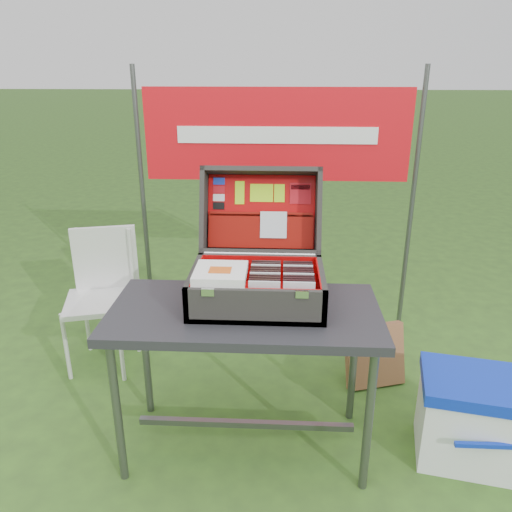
# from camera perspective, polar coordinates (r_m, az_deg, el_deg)

# --- Properties ---
(ground) EXTENTS (80.00, 80.00, 0.00)m
(ground) POSITION_cam_1_polar(r_m,az_deg,el_deg) (2.59, 1.60, -19.71)
(ground) COLOR #324E1F
(ground) RESTS_ON ground
(table) EXTENTS (1.15, 0.58, 0.72)m
(table) POSITION_cam_1_polar(r_m,az_deg,el_deg) (2.32, -1.23, -14.03)
(table) COLOR #28282D
(table) RESTS_ON ground
(table_top) EXTENTS (1.15, 0.58, 0.04)m
(table_top) POSITION_cam_1_polar(r_m,az_deg,el_deg) (2.14, -1.30, -6.53)
(table_top) COLOR #28282D
(table_top) RESTS_ON ground
(table_leg_fl) EXTENTS (0.04, 0.04, 0.68)m
(table_leg_fl) POSITION_cam_1_polar(r_m,az_deg,el_deg) (2.24, -15.57, -16.90)
(table_leg_fl) COLOR #59595B
(table_leg_fl) RESTS_ON ground
(table_leg_fr) EXTENTS (0.04, 0.04, 0.68)m
(table_leg_fr) POSITION_cam_1_polar(r_m,az_deg,el_deg) (2.17, 12.73, -17.98)
(table_leg_fr) COLOR #59595B
(table_leg_fr) RESTS_ON ground
(table_leg_bl) EXTENTS (0.04, 0.04, 0.68)m
(table_leg_bl) POSITION_cam_1_polar(r_m,az_deg,el_deg) (2.60, -12.49, -10.86)
(table_leg_bl) COLOR #59595B
(table_leg_bl) RESTS_ON ground
(table_leg_br) EXTENTS (0.04, 0.04, 0.68)m
(table_leg_br) POSITION_cam_1_polar(r_m,az_deg,el_deg) (2.54, 11.10, -11.56)
(table_leg_br) COLOR #59595B
(table_leg_br) RESTS_ON ground
(table_brace) EXTENTS (1.00, 0.03, 0.03)m
(table_brace) POSITION_cam_1_polar(r_m,az_deg,el_deg) (2.46, -1.18, -18.62)
(table_brace) COLOR #59595B
(table_brace) RESTS_ON ground
(suitcase) EXTENTS (0.57, 0.57, 0.51)m
(suitcase) POSITION_cam_1_polar(r_m,az_deg,el_deg) (2.13, 0.23, 1.47)
(suitcase) COLOR #3E3C39
(suitcase) RESTS_ON table
(suitcase_base_bottom) EXTENTS (0.57, 0.41, 0.02)m
(suitcase_base_bottom) POSITION_cam_1_polar(r_m,az_deg,el_deg) (2.17, 0.15, -5.15)
(suitcase_base_bottom) COLOR #3E3C39
(suitcase_base_bottom) RESTS_ON table_top
(suitcase_base_wall_front) EXTENTS (0.57, 0.02, 0.15)m
(suitcase_base_wall_front) POSITION_cam_1_polar(r_m,az_deg,el_deg) (1.97, -0.13, -5.88)
(suitcase_base_wall_front) COLOR #3E3C39
(suitcase_base_wall_front) RESTS_ON table_top
(suitcase_base_wall_back) EXTENTS (0.57, 0.02, 0.15)m
(suitcase_base_wall_back) POSITION_cam_1_polar(r_m,az_deg,el_deg) (2.32, 0.38, -1.63)
(suitcase_base_wall_back) COLOR #3E3C39
(suitcase_base_wall_back) RESTS_ON table_top
(suitcase_base_wall_left) EXTENTS (0.02, 0.41, 0.15)m
(suitcase_base_wall_left) POSITION_cam_1_polar(r_m,az_deg,el_deg) (2.18, -7.07, -3.40)
(suitcase_base_wall_left) COLOR #3E3C39
(suitcase_base_wall_left) RESTS_ON table_top
(suitcase_base_wall_right) EXTENTS (0.02, 0.41, 0.15)m
(suitcase_base_wall_right) POSITION_cam_1_polar(r_m,az_deg,el_deg) (2.15, 7.45, -3.71)
(suitcase_base_wall_right) COLOR #3E3C39
(suitcase_base_wall_right) RESTS_ON table_top
(suitcase_liner_floor) EXTENTS (0.52, 0.36, 0.01)m
(suitcase_liner_floor) POSITION_cam_1_polar(r_m,az_deg,el_deg) (2.17, 0.15, -4.81)
(suitcase_liner_floor) COLOR red
(suitcase_liner_floor) RESTS_ON suitcase_base_bottom
(suitcase_latch_left) EXTENTS (0.05, 0.01, 0.03)m
(suitcase_latch_left) POSITION_cam_1_polar(r_m,az_deg,el_deg) (1.95, -5.53, -4.14)
(suitcase_latch_left) COLOR silver
(suitcase_latch_left) RESTS_ON suitcase_base_wall_front
(suitcase_latch_right) EXTENTS (0.05, 0.01, 0.03)m
(suitcase_latch_right) POSITION_cam_1_polar(r_m,az_deg,el_deg) (1.93, 5.28, -4.38)
(suitcase_latch_right) COLOR silver
(suitcase_latch_right) RESTS_ON suitcase_base_wall_front
(suitcase_hinge) EXTENTS (0.51, 0.02, 0.02)m
(suitcase_hinge) POSITION_cam_1_polar(r_m,az_deg,el_deg) (2.30, 0.40, 0.23)
(suitcase_hinge) COLOR silver
(suitcase_hinge) RESTS_ON suitcase_base_wall_back
(suitcase_lid_back) EXTENTS (0.57, 0.16, 0.39)m
(suitcase_lid_back) POSITION_cam_1_polar(r_m,az_deg,el_deg) (2.45, 0.62, 5.06)
(suitcase_lid_back) COLOR #3E3C39
(suitcase_lid_back) RESTS_ON suitcase_base_wall_back
(suitcase_lid_rim_far) EXTENTS (0.57, 0.15, 0.07)m
(suitcase_lid_rim_far) POSITION_cam_1_polar(r_m,az_deg,el_deg) (2.40, 0.64, 9.72)
(suitcase_lid_rim_far) COLOR #3E3C39
(suitcase_lid_rim_far) RESTS_ON suitcase_lid_back
(suitcase_lid_rim_near) EXTENTS (0.57, 0.15, 0.07)m
(suitcase_lid_rim_near) POSITION_cam_1_polar(r_m,az_deg,el_deg) (2.38, 0.48, 0.54)
(suitcase_lid_rim_near) COLOR #3E3C39
(suitcase_lid_rim_near) RESTS_ON suitcase_lid_back
(suitcase_lid_rim_left) EXTENTS (0.02, 0.28, 0.43)m
(suitcase_lid_rim_left) POSITION_cam_1_polar(r_m,az_deg,el_deg) (2.41, -5.96, 5.22)
(suitcase_lid_rim_left) COLOR #3E3C39
(suitcase_lid_rim_left) RESTS_ON suitcase_lid_back
(suitcase_lid_rim_right) EXTENTS (0.02, 0.28, 0.43)m
(suitcase_lid_rim_right) POSITION_cam_1_polar(r_m,az_deg,el_deg) (2.39, 7.15, 5.02)
(suitcase_lid_rim_right) COLOR #3E3C39
(suitcase_lid_rim_right) RESTS_ON suitcase_lid_back
(suitcase_lid_liner) EXTENTS (0.52, 0.12, 0.34)m
(suitcase_lid_liner) POSITION_cam_1_polar(r_m,az_deg,el_deg) (2.44, 0.61, 5.08)
(suitcase_lid_liner) COLOR red
(suitcase_lid_liner) RESTS_ON suitcase_lid_back
(suitcase_liner_wall_front) EXTENTS (0.52, 0.01, 0.13)m
(suitcase_liner_wall_front) POSITION_cam_1_polar(r_m,az_deg,el_deg) (1.98, -0.11, -5.41)
(suitcase_liner_wall_front) COLOR red
(suitcase_liner_wall_front) RESTS_ON suitcase_base_bottom
(suitcase_liner_wall_back) EXTENTS (0.52, 0.01, 0.13)m
(suitcase_liner_wall_back) POSITION_cam_1_polar(r_m,az_deg,el_deg) (2.30, 0.37, -1.51)
(suitcase_liner_wall_back) COLOR red
(suitcase_liner_wall_back) RESTS_ON suitcase_base_bottom
(suitcase_liner_wall_left) EXTENTS (0.01, 0.36, 0.13)m
(suitcase_liner_wall_left) POSITION_cam_1_polar(r_m,az_deg,el_deg) (2.17, -6.72, -3.14)
(suitcase_liner_wall_left) COLOR red
(suitcase_liner_wall_left) RESTS_ON suitcase_base_bottom
(suitcase_liner_wall_right) EXTENTS (0.01, 0.36, 0.13)m
(suitcase_liner_wall_right) POSITION_cam_1_polar(r_m,az_deg,el_deg) (2.15, 7.09, -3.44)
(suitcase_liner_wall_right) COLOR red
(suitcase_liner_wall_right) RESTS_ON suitcase_base_bottom
(suitcase_lid_pocket) EXTENTS (0.50, 0.08, 0.16)m
(suitcase_lid_pocket) POSITION_cam_1_polar(r_m,az_deg,el_deg) (2.41, 0.55, 2.86)
(suitcase_lid_pocket) COLOR #740A05
(suitcase_lid_pocket) RESTS_ON suitcase_lid_liner
(suitcase_pocket_edge) EXTENTS (0.49, 0.03, 0.03)m
(suitcase_pocket_edge) POSITION_cam_1_polar(r_m,az_deg,el_deg) (2.41, 0.58, 4.80)
(suitcase_pocket_edge) COLOR #740A05
(suitcase_pocket_edge) RESTS_ON suitcase_lid_pocket
(suitcase_pocket_cd) EXTENTS (0.13, 0.05, 0.12)m
(suitcase_pocket_cd) POSITION_cam_1_polar(r_m,az_deg,el_deg) (2.39, 2.01, 3.58)
(suitcase_pocket_cd) COLOR silver
(suitcase_pocket_cd) RESTS_ON suitcase_lid_pocket
(lid_sticker_cc_a) EXTENTS (0.06, 0.01, 0.03)m
(lid_sticker_cc_a) POSITION_cam_1_polar(r_m,az_deg,el_deg) (2.46, -4.24, 8.53)
(lid_sticker_cc_a) COLOR #1933B2
(lid_sticker_cc_a) RESTS_ON suitcase_lid_liner
(lid_sticker_cc_b) EXTENTS (0.06, 0.01, 0.03)m
(lid_sticker_cc_b) POSITION_cam_1_polar(r_m,az_deg,el_deg) (2.45, -4.26, 7.61)
(lid_sticker_cc_b) COLOR red
(lid_sticker_cc_b) RESTS_ON suitcase_lid_liner
(lid_sticker_cc_c) EXTENTS (0.06, 0.01, 0.03)m
(lid_sticker_cc_c) POSITION_cam_1_polar(r_m,az_deg,el_deg) (2.45, -4.27, 6.68)
(lid_sticker_cc_c) COLOR white
(lid_sticker_cc_c) RESTS_ON suitcase_lid_liner
(lid_sticker_cc_d) EXTENTS (0.06, 0.01, 0.03)m
(lid_sticker_cc_d) POSITION_cam_1_polar(r_m,az_deg,el_deg) (2.45, -4.28, 5.74)
(lid_sticker_cc_d) COLOR black
(lid_sticker_cc_d) RESTS_ON suitcase_lid_liner
(lid_card_neon_tall) EXTENTS (0.05, 0.04, 0.11)m
(lid_card_neon_tall) POSITION_cam_1_polar(r_m,az_deg,el_deg) (2.44, -1.88, 7.24)
(lid_card_neon_tall) COLOR #ABE913
(lid_card_neon_tall) RESTS_ON suitcase_lid_liner
(lid_card_neon_main) EXTENTS (0.11, 0.03, 0.08)m
(lid_card_neon_main) POSITION_cam_1_polar(r_m,az_deg,el_deg) (2.44, 0.64, 7.22)
(lid_card_neon_main) COLOR #ABE913
(lid_card_neon_main) RESTS_ON suitcase_lid_liner
(lid_card_neon_small) EXTENTS (0.05, 0.03, 0.08)m
(lid_card_neon_small) POSITION_cam_1_polar(r_m,az_deg,el_deg) (2.43, 2.69, 7.18)
(lid_card_neon_small) COLOR #ABE913
(lid_card_neon_small) RESTS_ON suitcase_lid_liner
(lid_sticker_band) EXTENTS (0.10, 0.04, 0.10)m
(lid_sticker_band) POSITION_cam_1_polar(r_m,az_deg,el_deg) (2.44, 5.10, 7.13)
(lid_sticker_band) COLOR red
(lid_sticker_band) RESTS_ON suitcase_lid_liner
(lid_sticker_band_bar) EXTENTS (0.09, 0.01, 0.02)m
(lid_sticker_band_bar) POSITION_cam_1_polar(r_m,az_deg,el_deg) (2.44, 5.11, 7.84)
(lid_sticker_band_bar) COLOR black
(lid_sticker_band_bar) RESTS_ON suitcase_lid_liner
(cd_left_0) EXTENTS (0.13, 0.01, 0.14)m
(cd_left_0) POSITION_cam_1_polar(r_m,az_deg,el_deg) (1.99, 0.95, -4.82)
(cd_left_0) COLOR silver
(cd_left_0) RESTS_ON suitcase_liner_floor
(cd_left_1) EXTENTS (0.13, 0.01, 0.14)m
(cd_left_1) POSITION_cam_1_polar(r_m,az_deg,el_deg) (2.01, 0.97, -4.54)
(cd_left_1) COLOR black
(cd_left_1) RESTS_ON suitcase_liner_floor
(cd_left_2) EXTENTS (0.13, 0.01, 0.14)m
(cd_left_2) POSITION_cam_1_polar(r_m,az_deg,el_deg) (2.03, 1.00, -4.27)
(cd_left_2) COLOR black
(cd_left_2) RESTS_ON suitcase_liner_floor
(cd_left_3) EXTENTS (0.13, 0.01, 0.14)m
(cd_left_3) POSITION_cam_1_polar(r_m,az_deg,el_deg) (2.05, 1.02, -4.01)
(cd_left_3) COLOR black
(cd_left_3) RESTS_ON suitcase_liner_floor
(cd_left_4) EXTENTS (0.13, 0.01, 0.14)m
(cd_left_4) POSITION_cam_1_polar(r_m,az_deg,el_deg) (2.07, 1.04, -3.75)
(cd_left_4) COLOR silver
(cd_left_4) RESTS_ON suitcase_liner_floor
(cd_left_5) EXTENTS (0.13, 0.01, 0.14)m
(cd_left_5) POSITION_cam_1_polar(r_m,az_deg,el_deg) (2.09, 1.06, -3.50)
(cd_left_5) COLOR black
(cd_left_5) RESTS_ON suitcase_liner_floor
(cd_left_6) EXTENTS (0.13, 0.01, 0.14)m
(cd_left_6) POSITION_cam_1_polar(r_m,az_deg,el_deg) (2.11, 1.08, -3.25)
(cd_left_6) COLOR black
(cd_left_6) RESTS_ON suitcase_liner_floor
(cd_left_7) EXTENTS (0.13, 0.01, 0.14)m
(cd_left_7) POSITION_cam_1_polar(r_m,az_deg,el_deg) (2.14, 1.10, -3.00)
(cd_left_7) COLOR black
(cd_left_7) RESTS_ON suitcase_liner_floor
(cd_left_8) EXTENTS (0.13, 0.01, 0.14)m
(cd_left_8) POSITION_cam_1_polar(r_m,az_deg,el_deg) (2.16, 1.12, -2.77)
(cd_left_8) COLOR silver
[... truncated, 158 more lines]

